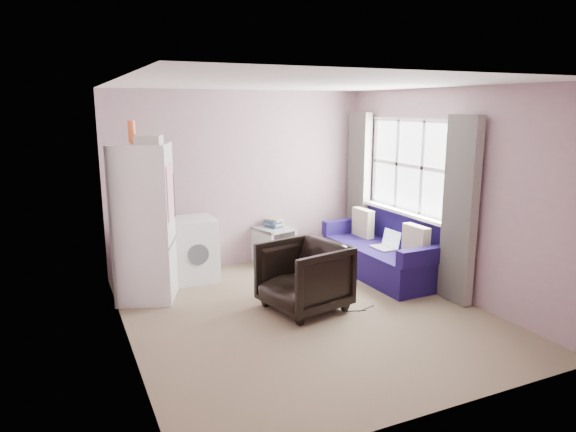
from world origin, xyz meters
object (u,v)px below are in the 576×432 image
armchair (304,273)px  sofa (387,252)px  fridge (144,222)px  washing_machine (192,248)px  side_table (274,242)px

armchair → sofa: size_ratio=0.44×
sofa → fridge: bearing=170.8°
armchair → sofa: (1.60, 0.65, -0.12)m
armchair → fridge: (-1.56, 1.09, 0.52)m
washing_machine → sofa: (2.49, -0.90, -0.12)m
armchair → sofa: armchair is taller
side_table → sofa: (1.20, -1.15, -0.00)m
armchair → sofa: bearing=99.9°
fridge → side_table: 2.17m
side_table → sofa: size_ratio=0.35×
fridge → side_table: (1.95, 0.71, -0.63)m
armchair → washing_machine: (-0.89, 1.54, 0.01)m
washing_machine → sofa: 2.65m
washing_machine → sofa: sofa is taller
fridge → side_table: size_ratio=3.17×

